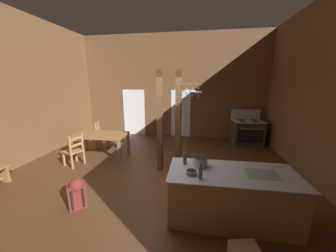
# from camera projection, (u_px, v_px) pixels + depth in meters

# --- Properties ---
(ground_plane) EXTENTS (8.57, 8.93, 0.10)m
(ground_plane) POSITION_uv_depth(u_px,v_px,m) (148.00, 185.00, 4.46)
(ground_plane) COLOR #4C301C
(wall_back) EXTENTS (8.57, 0.14, 4.34)m
(wall_back) POSITION_uv_depth(u_px,v_px,m) (172.00, 87.00, 7.90)
(wall_back) COLOR brown
(wall_back) RESTS_ON ground_plane
(glazed_door_back_left) EXTENTS (1.00, 0.01, 2.05)m
(glazed_door_back_left) POSITION_uv_depth(u_px,v_px,m) (134.00, 112.00, 8.38)
(glazed_door_back_left) COLOR white
(glazed_door_back_left) RESTS_ON ground_plane
(glazed_panel_back_right) EXTENTS (0.84, 0.01, 2.05)m
(glazed_panel_back_right) POSITION_uv_depth(u_px,v_px,m) (181.00, 114.00, 8.04)
(glazed_panel_back_right) COLOR white
(glazed_panel_back_right) RESTS_ON ground_plane
(kitchen_island) EXTENTS (2.18, 1.00, 0.90)m
(kitchen_island) POSITION_uv_depth(u_px,v_px,m) (230.00, 195.00, 3.21)
(kitchen_island) COLOR olive
(kitchen_island) RESTS_ON ground_plane
(stove_range) EXTENTS (1.21, 0.91, 1.32)m
(stove_range) POSITION_uv_depth(u_px,v_px,m) (247.00, 132.00, 7.16)
(stove_range) COLOR #2F2F2F
(stove_range) RESTS_ON ground_plane
(support_post_with_pot_rack) EXTENTS (0.68, 0.22, 2.69)m
(support_post_with_pot_rack) POSITION_uv_depth(u_px,v_px,m) (180.00, 118.00, 4.87)
(support_post_with_pot_rack) COLOR brown
(support_post_with_pot_rack) RESTS_ON ground_plane
(support_post_center) EXTENTS (0.14, 0.14, 2.69)m
(support_post_center) POSITION_uv_depth(u_px,v_px,m) (160.00, 122.00, 4.82)
(support_post_center) COLOR brown
(support_post_center) RESTS_ON ground_plane
(dining_table) EXTENTS (1.72, 0.94, 0.74)m
(dining_table) POSITION_uv_depth(u_px,v_px,m) (100.00, 136.00, 5.97)
(dining_table) COLOR olive
(dining_table) RESTS_ON ground_plane
(ladderback_chair_near_window) EXTENTS (0.55, 0.55, 0.95)m
(ladderback_chair_near_window) POSITION_uv_depth(u_px,v_px,m) (102.00, 135.00, 6.88)
(ladderback_chair_near_window) COLOR #9E7044
(ladderback_chair_near_window) RESTS_ON ground_plane
(ladderback_chair_by_post) EXTENTS (0.57, 0.57, 0.95)m
(ladderback_chair_by_post) POSITION_uv_depth(u_px,v_px,m) (74.00, 151.00, 5.29)
(ladderback_chair_by_post) COLOR #9E7044
(ladderback_chair_by_post) RESTS_ON ground_plane
(backpack) EXTENTS (0.39, 0.39, 0.60)m
(backpack) POSITION_uv_depth(u_px,v_px,m) (77.00, 192.00, 3.52)
(backpack) COLOR maroon
(backpack) RESTS_ON ground_plane
(stockpot_on_counter) EXTENTS (0.35, 0.28, 0.19)m
(stockpot_on_counter) POSITION_uv_depth(u_px,v_px,m) (200.00, 161.00, 3.32)
(stockpot_on_counter) COLOR #A8AAB2
(stockpot_on_counter) RESTS_ON kitchen_island
(mixing_bowl_on_counter) EXTENTS (0.18, 0.18, 0.07)m
(mixing_bowl_on_counter) POSITION_uv_depth(u_px,v_px,m) (192.00, 172.00, 3.03)
(mixing_bowl_on_counter) COLOR slate
(mixing_bowl_on_counter) RESTS_ON kitchen_island
(bottle_tall_on_counter) EXTENTS (0.06, 0.06, 0.25)m
(bottle_tall_on_counter) POSITION_uv_depth(u_px,v_px,m) (200.00, 173.00, 2.88)
(bottle_tall_on_counter) COLOR #2D5638
(bottle_tall_on_counter) RESTS_ON kitchen_island
(bottle_short_on_counter) EXTENTS (0.07, 0.07, 0.32)m
(bottle_short_on_counter) POSITION_uv_depth(u_px,v_px,m) (185.00, 158.00, 3.39)
(bottle_short_on_counter) COLOR #2D5638
(bottle_short_on_counter) RESTS_ON kitchen_island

